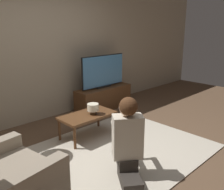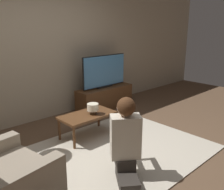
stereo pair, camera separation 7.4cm
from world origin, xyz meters
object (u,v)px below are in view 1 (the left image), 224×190
object	(u,v)px
coffee_table	(88,117)
armchair	(0,189)
table_lamp	(93,108)
person_kneeling	(128,137)
tv	(103,71)

from	to	relation	value
coffee_table	armchair	bearing A→B (deg)	-154.61
coffee_table	table_lamp	xyz separation A→B (m)	(0.07, -0.06, 0.15)
armchair	person_kneeling	bearing A→B (deg)	-115.36
tv	coffee_table	xyz separation A→B (m)	(-1.14, -0.87, -0.47)
armchair	table_lamp	world-z (taller)	armchair
tv	table_lamp	size ratio (longest dim) A/B	6.16
armchair	person_kneeling	world-z (taller)	person_kneeling
tv	table_lamp	bearing A→B (deg)	-138.97
armchair	person_kneeling	distance (m)	1.38
person_kneeling	table_lamp	xyz separation A→B (m)	(0.42, 1.11, -0.02)
tv	coffee_table	world-z (taller)	tv
person_kneeling	armchair	bearing A→B (deg)	19.86
person_kneeling	table_lamp	size ratio (longest dim) A/B	5.43
tv	armchair	distance (m)	3.30
armchair	table_lamp	size ratio (longest dim) A/B	5.60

